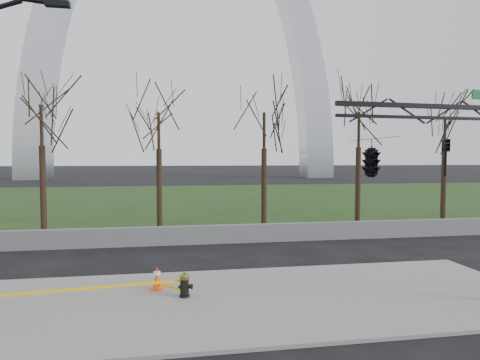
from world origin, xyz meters
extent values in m
plane|color=black|center=(0.00, 0.00, 0.00)|extent=(500.00, 500.00, 0.00)
cube|color=gray|center=(0.00, 0.00, 0.05)|extent=(18.00, 6.00, 0.10)
cube|color=black|center=(0.00, 30.00, 0.03)|extent=(120.00, 40.00, 0.06)
cube|color=#59595B|center=(0.00, 8.00, 0.45)|extent=(60.00, 0.30, 0.90)
cylinder|color=black|center=(-1.46, 0.39, 0.13)|extent=(0.30, 0.30, 0.05)
cylinder|color=black|center=(-1.46, 0.39, 0.37)|extent=(0.23, 0.23, 0.53)
cylinder|color=black|center=(-1.28, 0.34, 0.41)|extent=(0.21, 0.18, 0.14)
cylinder|color=black|center=(-1.59, 0.43, 0.38)|extent=(0.11, 0.11, 0.09)
cylinder|color=brown|center=(-1.46, 0.39, 0.65)|extent=(0.27, 0.27, 0.05)
ellipsoid|color=brown|center=(-1.46, 0.39, 0.70)|extent=(0.25, 0.25, 0.19)
cylinder|color=brown|center=(-1.46, 0.39, 0.81)|extent=(0.05, 0.05, 0.07)
cube|color=#FF4A0D|center=(-2.28, 1.22, 0.12)|extent=(0.44, 0.44, 0.04)
cone|color=#FF4A0D|center=(-2.28, 1.22, 0.47)|extent=(0.28, 0.28, 0.66)
cylinder|color=white|center=(-2.28, 1.22, 0.59)|extent=(0.21, 0.21, 0.10)
cylinder|color=black|center=(-5.22, -0.19, 8.10)|extent=(1.21, 0.13, 0.22)
cube|color=black|center=(-4.62, -0.18, 8.05)|extent=(0.60, 0.23, 0.14)
cube|color=black|center=(4.76, -1.54, 5.50)|extent=(5.00, 0.36, 0.12)
cube|color=black|center=(4.76, -1.54, 5.20)|extent=(5.00, 0.32, 0.08)
imported|color=black|center=(5.45, -1.51, 4.15)|extent=(0.17, 0.21, 1.00)
imported|color=black|center=(3.26, -1.61, 4.15)|extent=(0.64, 2.51, 1.00)
cube|color=yellow|center=(-4.04, 0.09, 0.59)|extent=(5.16, 0.60, 0.08)
cube|color=yellow|center=(-1.87, 0.81, 0.28)|extent=(0.82, 0.83, 0.08)
camera|label=1|loc=(-1.71, -11.07, 4.11)|focal=29.67mm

